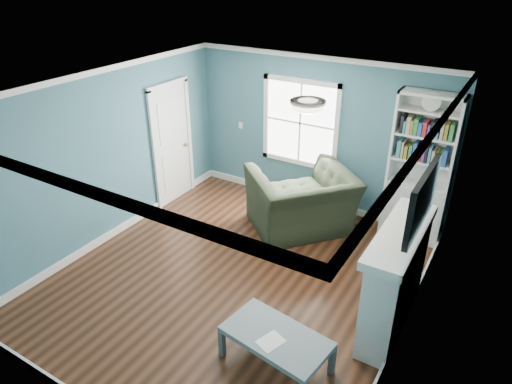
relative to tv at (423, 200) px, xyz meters
The scene contains 13 objects.
floor 2.80m from the tv, behind, with size 5.00×5.00×0.00m, color black.
room_walls 2.21m from the tv, behind, with size 5.00×5.00×5.00m.
trim 2.26m from the tv, behind, with size 4.50×5.00×2.60m.
window 3.40m from the tv, 137.57° to the left, with size 1.40×0.06×1.50m.
bookshelf 2.29m from the tv, 101.57° to the left, with size 0.90×0.35×2.31m.
fireplace 1.10m from the tv, behind, with size 0.44×1.58×1.30m.
tv is the anchor object (origin of this frame).
door 4.63m from the tv, 164.80° to the left, with size 0.12×0.98×2.17m.
ceiling_fixture 1.54m from the tv, behind, with size 0.38×0.38×0.15m.
light_switch 4.38m from the tv, 148.30° to the left, with size 0.08×0.01×0.12m, color white.
recliner 2.67m from the tv, 145.08° to the left, with size 1.52×0.99×1.33m, color black.
coffee_table 2.11m from the tv, 128.68° to the right, with size 1.20×0.77×0.41m.
paper_sheet 2.14m from the tv, 126.47° to the right, with size 0.21×0.27×0.00m, color white.
Camera 1 is at (2.85, -4.21, 3.94)m, focal length 32.00 mm.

